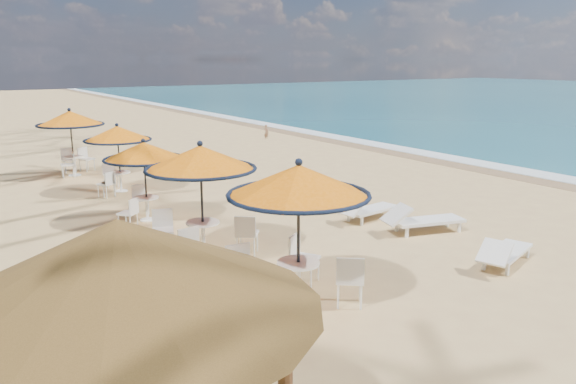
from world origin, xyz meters
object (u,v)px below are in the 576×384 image
object	(u,v)px
station_2	(143,158)
lounger_near	(504,252)
station_3	(116,142)
lounger_far	(367,209)
palapa	(120,268)
lounger_mid	(421,219)
station_4	(71,126)
station_0	(299,198)
station_1	(200,172)

from	to	relation	value
station_2	lounger_near	distance (m)	9.03
station_3	lounger_far	bearing A→B (deg)	-56.90
station_2	palapa	distance (m)	9.95
station_3	lounger_near	world-z (taller)	station_3
station_2	palapa	world-z (taller)	palapa
lounger_mid	palapa	bearing A→B (deg)	-136.53
station_4	lounger_mid	xyz separation A→B (m)	(5.48, -12.05, -1.47)
lounger_mid	station_4	bearing A→B (deg)	130.22
station_0	palapa	distance (m)	4.87
station_0	station_1	bearing A→B (deg)	96.82
station_3	lounger_far	distance (m)	8.39
station_0	station_2	distance (m)	6.48
lounger_near	lounger_far	size ratio (longest dim) A/B	1.01
palapa	station_2	bearing A→B (deg)	70.10
station_0	station_4	bearing A→B (deg)	92.89
station_3	station_0	bearing A→B (deg)	-89.38
lounger_mid	lounger_far	bearing A→B (deg)	119.13
station_4	palapa	distance (m)	16.92
station_0	lounger_near	distance (m)	4.87
lounger_mid	station_2	bearing A→B (deg)	153.75
station_0	station_3	size ratio (longest dim) A/B	1.16
station_4	palapa	size ratio (longest dim) A/B	0.67
station_2	lounger_far	bearing A→B (deg)	-33.09
station_2	palapa	size ratio (longest dim) A/B	0.59
station_3	lounger_mid	bearing A→B (deg)	-60.07
station_1	station_0	bearing A→B (deg)	-83.18
station_2	lounger_near	bearing A→B (deg)	-55.68
station_4	lounger_far	bearing A→B (deg)	-64.03
station_0	lounger_far	size ratio (longest dim) A/B	1.34
station_1	lounger_far	world-z (taller)	station_1
station_0	station_4	xyz separation A→B (m)	(-0.69, 13.72, -0.07)
lounger_near	lounger_far	distance (m)	4.16
station_2	lounger_near	world-z (taller)	station_2
station_3	lounger_mid	distance (m)	9.90
station_0	palapa	bearing A→B (deg)	-143.50
station_0	station_2	xyz separation A→B (m)	(-0.52, 6.45, -0.21)
lounger_near	station_1	bearing A→B (deg)	122.23
station_2	station_1	bearing A→B (deg)	-87.59
station_2	station_3	bearing A→B (deg)	83.76
station_4	lounger_near	world-z (taller)	station_4
station_1	lounger_mid	size ratio (longest dim) A/B	1.16
station_1	station_3	distance (m)	7.01
station_2	station_4	xyz separation A→B (m)	(-0.17, 7.27, 0.14)
station_2	station_4	world-z (taller)	station_4
lounger_far	palapa	xyz separation A→B (m)	(-8.31, -6.12, 2.05)
station_1	lounger_far	size ratio (longest dim) A/B	1.30
station_4	palapa	world-z (taller)	palapa
palapa	lounger_near	bearing A→B (deg)	13.14
lounger_far	station_2	bearing A→B (deg)	139.37
station_1	lounger_near	xyz separation A→B (m)	(4.90, -4.10, -1.53)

